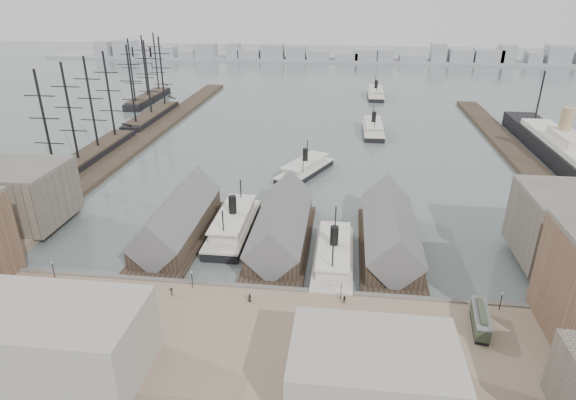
# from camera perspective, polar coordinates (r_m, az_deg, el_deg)

# --- Properties ---
(ground) EXTENTS (900.00, 900.00, 0.00)m
(ground) POSITION_cam_1_polar(r_m,az_deg,el_deg) (105.06, -2.03, -9.66)
(ground) COLOR #4C5857
(ground) RESTS_ON ground
(quay) EXTENTS (180.00, 30.00, 2.00)m
(quay) POSITION_cam_1_polar(r_m,az_deg,el_deg) (88.73, -4.11, -16.24)
(quay) COLOR #7C6854
(quay) RESTS_ON ground
(seawall) EXTENTS (180.00, 1.20, 2.30)m
(seawall) POSITION_cam_1_polar(r_m,az_deg,el_deg) (100.17, -2.50, -10.75)
(seawall) COLOR #59544C
(seawall) RESTS_ON ground
(west_wharf) EXTENTS (10.00, 220.00, 1.60)m
(west_wharf) POSITION_cam_1_polar(r_m,az_deg,el_deg) (211.54, -16.32, 7.33)
(west_wharf) COLOR #2D231C
(west_wharf) RESTS_ON ground
(east_wharf) EXTENTS (10.00, 180.00, 1.60)m
(east_wharf) POSITION_cam_1_polar(r_m,az_deg,el_deg) (195.99, 25.71, 4.59)
(east_wharf) COLOR #2D231C
(east_wharf) RESTS_ON ground
(ferry_shed_west) EXTENTS (14.00, 42.00, 12.60)m
(ferry_shed_west) POSITION_cam_1_polar(r_m,az_deg,el_deg) (123.01, -12.89, -2.45)
(ferry_shed_west) COLOR #2D231C
(ferry_shed_west) RESTS_ON ground
(ferry_shed_center) EXTENTS (14.00, 42.00, 12.60)m
(ferry_shed_center) POSITION_cam_1_polar(r_m,az_deg,el_deg) (117.10, -0.78, -3.21)
(ferry_shed_center) COLOR #2D231C
(ferry_shed_center) RESTS_ON ground
(ferry_shed_east) EXTENTS (14.00, 42.00, 12.60)m
(ferry_shed_east) POSITION_cam_1_polar(r_m,az_deg,el_deg) (116.81, 11.99, -3.86)
(ferry_shed_east) COLOR #2D231C
(ferry_shed_east) RESTS_ON ground
(warehouse_west_back) EXTENTS (26.00, 20.00, 14.00)m
(warehouse_west_back) POSITION_cam_1_polar(r_m,az_deg,el_deg) (142.81, -29.79, 0.55)
(warehouse_west_back) COLOR #60564C
(warehouse_west_back) RESTS_ON west_land
(street_bldg_center) EXTENTS (24.00, 16.00, 10.00)m
(street_bldg_center) POSITION_cam_1_polar(r_m,az_deg,el_deg) (74.87, 10.03, -19.67)
(street_bldg_center) COLOR gray
(street_bldg_center) RESTS_ON quay
(street_bldg_west) EXTENTS (30.00, 16.00, 12.00)m
(street_bldg_west) POSITION_cam_1_polar(r_m,az_deg,el_deg) (86.21, -26.60, -14.65)
(street_bldg_west) COLOR gray
(street_bldg_west) RESTS_ON quay
(lamp_post_far_w) EXTENTS (0.44, 0.44, 3.92)m
(lamp_post_far_w) POSITION_cam_1_polar(r_m,az_deg,el_deg) (112.53, -26.13, -7.11)
(lamp_post_far_w) COLOR black
(lamp_post_far_w) RESTS_ON quay
(lamp_post_near_w) EXTENTS (0.44, 0.44, 3.92)m
(lamp_post_near_w) POSITION_cam_1_polar(r_m,az_deg,el_deg) (100.03, -11.32, -8.87)
(lamp_post_near_w) COLOR black
(lamp_post_near_w) RESTS_ON quay
(lamp_post_near_e) EXTENTS (0.44, 0.44, 3.92)m
(lamp_post_near_e) POSITION_cam_1_polar(r_m,az_deg,el_deg) (95.64, 6.33, -10.19)
(lamp_post_near_e) COLOR black
(lamp_post_near_e) RESTS_ON quay
(lamp_post_far_e) EXTENTS (0.44, 0.44, 3.92)m
(lamp_post_far_e) POSITION_cam_1_polar(r_m,az_deg,el_deg) (100.45, 23.99, -10.56)
(lamp_post_far_e) COLOR black
(lamp_post_far_e) RESTS_ON quay
(far_shore) EXTENTS (500.00, 40.00, 15.72)m
(far_shore) POSITION_cam_1_polar(r_m,az_deg,el_deg) (424.16, 4.95, 16.63)
(far_shore) COLOR gray
(far_shore) RESTS_ON ground
(ferry_docked_west) EXTENTS (9.14, 30.45, 10.88)m
(ferry_docked_west) POSITION_cam_1_polar(r_m,az_deg,el_deg) (124.03, -6.48, -2.81)
(ferry_docked_west) COLOR black
(ferry_docked_west) RESTS_ON ground
(ferry_docked_east) EXTENTS (8.70, 29.01, 10.36)m
(ferry_docked_east) POSITION_cam_1_polar(r_m,az_deg,el_deg) (109.98, 5.40, -6.59)
(ferry_docked_east) COLOR black
(ferry_docked_east) RESTS_ON ground
(ferry_open_near) EXTENTS (18.61, 28.04, 9.68)m
(ferry_open_near) POSITION_cam_1_polar(r_m,az_deg,el_deg) (161.83, 2.04, 3.80)
(ferry_open_near) COLOR black
(ferry_open_near) RESTS_ON ground
(ferry_open_mid) EXTENTS (8.92, 28.26, 10.04)m
(ferry_open_mid) POSITION_cam_1_polar(r_m,az_deg,el_deg) (211.51, 10.05, 8.37)
(ferry_open_mid) COLOR black
(ferry_open_mid) RESTS_ON ground
(ferry_open_far) EXTENTS (8.67, 28.66, 10.23)m
(ferry_open_far) POSITION_cam_1_polar(r_m,az_deg,el_deg) (283.85, 10.34, 12.35)
(ferry_open_far) COLOR black
(ferry_open_far) RESTS_ON ground
(sailing_ship_near) EXTENTS (8.80, 60.64, 36.19)m
(sailing_ship_near) POSITION_cam_1_polar(r_m,az_deg,el_deg) (187.43, -22.49, 4.94)
(sailing_ship_near) COLOR black
(sailing_ship_near) RESTS_ON ground
(sailing_ship_mid) EXTENTS (8.82, 50.96, 36.26)m
(sailing_ship_mid) POSITION_cam_1_polar(r_m,az_deg,el_deg) (238.19, -15.83, 9.66)
(sailing_ship_mid) COLOR black
(sailing_ship_mid) RESTS_ON ground
(sailing_ship_far) EXTENTS (8.46, 46.97, 34.76)m
(sailing_ship_far) POSITION_cam_1_polar(r_m,az_deg,el_deg) (278.88, -16.24, 11.61)
(sailing_ship_far) COLOR black
(sailing_ship_far) RESTS_ON ground
(ocean_steamer) EXTENTS (13.15, 96.10, 19.22)m
(ocean_steamer) POSITION_cam_1_polar(r_m,az_deg,el_deg) (201.34, 29.53, 5.30)
(ocean_steamer) COLOR black
(ocean_steamer) RESTS_ON ground
(tram) EXTENTS (3.75, 10.22, 3.55)m
(tram) POSITION_cam_1_polar(r_m,az_deg,el_deg) (94.64, 21.82, -13.11)
(tram) COLOR black
(tram) RESTS_ON quay
(horse_cart_left) EXTENTS (4.80, 2.53, 1.55)m
(horse_cart_left) POSITION_cam_1_polar(r_m,az_deg,el_deg) (99.45, -23.68, -12.22)
(horse_cart_left) COLOR black
(horse_cart_left) RESTS_ON quay
(horse_cart_center) EXTENTS (4.82, 3.37, 1.60)m
(horse_cart_center) POSITION_cam_1_polar(r_m,az_deg,el_deg) (90.89, -16.55, -14.76)
(horse_cart_center) COLOR black
(horse_cart_center) RESTS_ON quay
(horse_cart_right) EXTENTS (4.79, 3.40, 1.60)m
(horse_cart_right) POSITION_cam_1_polar(r_m,az_deg,el_deg) (86.83, 14.02, -16.54)
(horse_cart_right) COLOR black
(horse_cart_right) RESTS_ON quay
(pedestrian_0) EXTENTS (0.72, 0.57, 1.81)m
(pedestrian_0) POSITION_cam_1_polar(r_m,az_deg,el_deg) (106.81, -26.92, -10.14)
(pedestrian_0) COLOR black
(pedestrian_0) RESTS_ON quay
(pedestrian_1) EXTENTS (0.66, 0.85, 1.74)m
(pedestrian_1) POSITION_cam_1_polar(r_m,az_deg,el_deg) (101.06, -24.95, -11.80)
(pedestrian_1) COLOR black
(pedestrian_1) RESTS_ON quay
(pedestrian_2) EXTENTS (1.00, 1.26, 1.71)m
(pedestrian_2) POSITION_cam_1_polar(r_m,az_deg,el_deg) (99.68, -13.64, -10.52)
(pedestrian_2) COLOR black
(pedestrian_2) RESTS_ON quay
(pedestrian_3) EXTENTS (0.95, 1.06, 1.73)m
(pedestrian_3) POSITION_cam_1_polar(r_m,az_deg,el_deg) (89.43, -19.56, -15.93)
(pedestrian_3) COLOR black
(pedestrian_3) RESTS_ON quay
(pedestrian_4) EXTENTS (0.99, 0.93, 1.71)m
(pedestrian_4) POSITION_cam_1_polar(r_m,az_deg,el_deg) (95.62, -4.57, -11.47)
(pedestrian_4) COLOR black
(pedestrian_4) RESTS_ON quay
(pedestrian_5) EXTENTS (0.71, 0.72, 1.60)m
(pedestrian_5) POSITION_cam_1_polar(r_m,az_deg,el_deg) (86.69, 6.22, -15.92)
(pedestrian_5) COLOR black
(pedestrian_5) RESTS_ON quay
(pedestrian_6) EXTENTS (1.02, 0.91, 1.75)m
(pedestrian_6) POSITION_cam_1_polar(r_m,az_deg,el_deg) (95.42, 6.74, -11.65)
(pedestrian_6) COLOR black
(pedestrian_6) RESTS_ON quay
(pedestrian_7) EXTENTS (1.00, 1.19, 1.59)m
(pedestrian_7) POSITION_cam_1_polar(r_m,az_deg,el_deg) (84.06, 19.37, -18.96)
(pedestrian_7) COLOR black
(pedestrian_7) RESTS_ON quay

